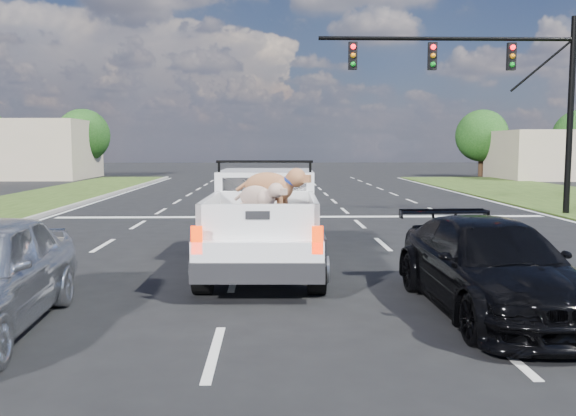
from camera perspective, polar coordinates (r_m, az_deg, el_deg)
name	(u,v)px	position (r m, az deg, el deg)	size (l,w,h in m)	color
ground	(328,279)	(11.42, 3.81, -6.68)	(160.00, 160.00, 0.00)	black
road_markings	(307,230)	(17.86, 1.83, -2.10)	(17.75, 60.00, 0.01)	silver
traffic_signal	(505,82)	(23.23, 19.62, 11.07)	(9.11, 0.31, 7.00)	black
building_left	(23,150)	(50.76, -23.59, 5.04)	(10.00, 8.00, 4.40)	tan
tree_far_c	(83,136)	(51.33, -18.63, 6.44)	(4.20, 4.20, 5.40)	#332114
tree_far_d	(482,136)	(51.98, 17.69, 6.46)	(4.20, 4.20, 5.40)	#332114
pickup_truck	(265,217)	(12.42, -2.18, -0.88)	(2.33, 5.88, 2.18)	black
black_coupe	(491,267)	(9.56, 18.47, -5.25)	(1.91, 4.71, 1.37)	black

